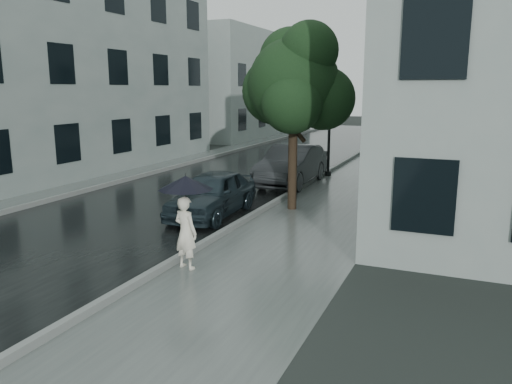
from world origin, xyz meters
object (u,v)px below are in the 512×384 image
at_px(car_near, 212,194).
at_px(car_far, 291,165).
at_px(pedestrian, 186,233).
at_px(street_tree, 295,83).
at_px(lamp_post, 327,103).

bearing_deg(car_near, car_far, 82.03).
distance_m(pedestrian, car_near, 4.41).
xyz_separation_m(street_tree, car_near, (-1.89, -1.82, -3.18)).
bearing_deg(lamp_post, street_tree, -72.20).
bearing_deg(car_far, pedestrian, -83.86).
bearing_deg(street_tree, car_near, -135.99).
height_order(lamp_post, car_far, lamp_post).
bearing_deg(car_far, lamp_post, 76.00).
height_order(pedestrian, street_tree, street_tree).
xyz_separation_m(lamp_post, car_near, (-1.21, -8.12, -2.40)).
bearing_deg(pedestrian, lamp_post, -74.30).
height_order(street_tree, lamp_post, street_tree).
xyz_separation_m(street_tree, lamp_post, (-0.68, 6.30, -0.78)).
relative_size(street_tree, lamp_post, 1.04).
distance_m(street_tree, car_near, 4.12).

